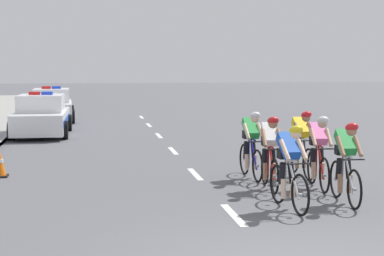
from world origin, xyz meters
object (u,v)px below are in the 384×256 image
at_px(police_car_second, 52,106).
at_px(traffic_cone_far, 0,163).
at_px(cyclist_fifth, 251,144).
at_px(cyclist_third, 270,152).
at_px(cyclist_fourth, 319,151).
at_px(cyclist_lead, 289,166).
at_px(cyclist_sixth, 301,143).
at_px(police_car_nearest, 42,117).
at_px(cyclist_second, 346,162).

distance_m(police_car_second, traffic_cone_far, 14.15).
height_order(cyclist_fifth, traffic_cone_far, cyclist_fifth).
xyz_separation_m(cyclist_third, cyclist_fourth, (1.01, -0.08, 0.00)).
relative_size(cyclist_lead, cyclist_sixth, 1.00).
bearing_deg(police_car_second, cyclist_fourth, -68.84).
xyz_separation_m(cyclist_sixth, police_car_nearest, (-6.52, 9.55, -0.11)).
distance_m(cyclist_fourth, police_car_nearest, 12.64).
bearing_deg(cyclist_fourth, police_car_nearest, 120.51).
relative_size(cyclist_lead, cyclist_second, 1.00).
bearing_deg(cyclist_third, cyclist_sixth, 48.64).
relative_size(police_car_second, traffic_cone_far, 6.98).
xyz_separation_m(cyclist_lead, cyclist_sixth, (1.28, 3.04, 0.00)).
xyz_separation_m(cyclist_fourth, police_car_nearest, (-6.42, 10.89, -0.11)).
distance_m(cyclist_fourth, cyclist_fifth, 1.72).
distance_m(cyclist_third, cyclist_sixth, 1.68).
height_order(cyclist_second, police_car_second, police_car_second).
bearing_deg(traffic_cone_far, police_car_second, 88.83).
height_order(cyclist_third, cyclist_fifth, same).
height_order(cyclist_third, cyclist_fourth, same).
bearing_deg(cyclist_fourth, police_car_second, 111.16).
distance_m(cyclist_fifth, cyclist_sixth, 1.18).
bearing_deg(traffic_cone_far, cyclist_second, -29.88).
distance_m(cyclist_third, police_car_nearest, 12.09).
xyz_separation_m(cyclist_lead, police_car_second, (-5.24, 18.27, -0.11)).
relative_size(police_car_nearest, police_car_second, 0.99).
distance_m(cyclist_second, cyclist_fourth, 1.41).
xyz_separation_m(cyclist_sixth, traffic_cone_far, (-6.80, 1.09, -0.48)).
distance_m(cyclist_third, cyclist_fourth, 1.02).
bearing_deg(police_car_second, cyclist_third, -71.86).
bearing_deg(cyclist_lead, cyclist_fifth, 88.08).
xyz_separation_m(cyclist_lead, cyclist_third, (0.17, 1.78, 0.00)).
xyz_separation_m(cyclist_third, traffic_cone_far, (-5.69, 2.35, -0.48)).
xyz_separation_m(cyclist_third, cyclist_sixth, (1.11, 1.26, 0.00)).
height_order(cyclist_fifth, police_car_nearest, police_car_nearest).
relative_size(cyclist_fifth, cyclist_sixth, 1.00).
distance_m(cyclist_second, cyclist_fifth, 2.95).
bearing_deg(police_car_nearest, cyclist_lead, -67.41).
relative_size(cyclist_second, traffic_cone_far, 2.69).
bearing_deg(cyclist_third, cyclist_second, -56.09).
bearing_deg(traffic_cone_far, cyclist_fourth, -19.96).
xyz_separation_m(cyclist_fourth, traffic_cone_far, (-6.71, 2.43, -0.48)).
height_order(cyclist_second, police_car_nearest, police_car_nearest).
height_order(cyclist_fifth, police_car_second, police_car_second).
height_order(cyclist_fifth, cyclist_sixth, same).
height_order(police_car_nearest, traffic_cone_far, police_car_nearest).
bearing_deg(police_car_nearest, cyclist_third, -63.43).
xyz_separation_m(cyclist_fifth, cyclist_sixth, (1.18, 0.00, 0.00)).
height_order(cyclist_fourth, police_car_second, police_car_second).
distance_m(cyclist_lead, cyclist_sixth, 3.30).
distance_m(cyclist_second, cyclist_third, 1.80).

